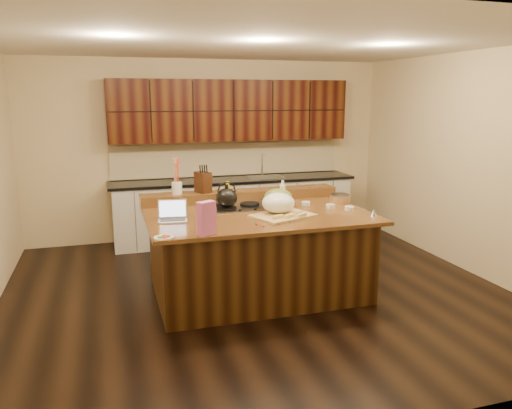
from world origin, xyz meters
name	(u,v)px	position (x,y,z in m)	size (l,w,h in m)	color
room	(257,174)	(0.00, 0.00, 1.35)	(5.52, 5.02, 2.72)	black
island	(257,253)	(0.00, 0.00, 0.46)	(2.40, 1.60, 0.92)	black
back_ledge	(240,195)	(0.00, 0.70, 0.98)	(2.40, 0.30, 0.12)	black
cooktop	(250,206)	(0.00, 0.30, 0.94)	(0.92, 0.52, 0.05)	gray
back_counter	(233,175)	(0.30, 2.23, 0.98)	(3.70, 0.66, 2.40)	silver
kettle	(227,198)	(-0.30, 0.17, 1.07)	(0.23, 0.23, 0.21)	black
green_bowl	(278,196)	(0.30, 0.17, 1.05)	(0.31, 0.31, 0.17)	#5A712D
laptop	(173,215)	(-0.93, -0.07, 0.98)	(0.32, 0.27, 0.21)	#B7B7BC
oil_bottle	(228,198)	(-0.27, 0.24, 1.06)	(0.07, 0.07, 0.27)	yellow
vinegar_bottle	(283,196)	(0.37, 0.22, 1.04)	(0.06, 0.06, 0.25)	silver
wooden_tray	(279,206)	(0.18, -0.21, 1.03)	(0.72, 0.63, 0.24)	tan
ramekin_a	(330,206)	(0.86, -0.03, 0.94)	(0.10, 0.10, 0.04)	white
ramekin_b	(349,208)	(1.01, -0.19, 0.94)	(0.10, 0.10, 0.04)	white
ramekin_c	(306,204)	(0.65, 0.19, 0.94)	(0.10, 0.10, 0.04)	white
strainer_bowl	(340,199)	(1.08, 0.18, 0.97)	(0.24, 0.24, 0.09)	#996B3F
kitchen_timer	(373,213)	(1.13, -0.50, 0.96)	(0.08, 0.08, 0.07)	silver
pink_bag	(206,218)	(-0.70, -0.70, 1.07)	(0.17, 0.09, 0.31)	#CF61A4
candy_plate	(164,237)	(-1.09, -0.71, 0.93)	(0.18, 0.18, 0.01)	white
package_box	(205,214)	(-0.60, -0.14, 0.98)	(0.09, 0.06, 0.12)	gold
utensil_crock	(177,188)	(-0.77, 0.70, 1.11)	(0.12, 0.12, 0.14)	white
knife_block	(203,182)	(-0.46, 0.70, 1.16)	(0.12, 0.20, 0.25)	black
gumdrop_0	(278,224)	(0.04, -0.56, 0.93)	(0.02, 0.02, 0.02)	red
gumdrop_1	(284,220)	(0.15, -0.43, 0.93)	(0.02, 0.02, 0.02)	#198C26
gumdrop_2	(279,223)	(0.07, -0.52, 0.93)	(0.02, 0.02, 0.02)	red
gumdrop_3	(255,222)	(-0.15, -0.42, 0.93)	(0.02, 0.02, 0.02)	#198C26
gumdrop_4	(277,222)	(0.05, -0.50, 0.93)	(0.02, 0.02, 0.02)	red
gumdrop_5	(289,222)	(0.18, -0.51, 0.93)	(0.02, 0.02, 0.02)	#198C26
gumdrop_6	(264,226)	(-0.12, -0.61, 0.93)	(0.02, 0.02, 0.02)	red
gumdrop_7	(269,221)	(-0.01, -0.43, 0.93)	(0.02, 0.02, 0.02)	#198C26
gumdrop_8	(256,224)	(-0.17, -0.51, 0.93)	(0.02, 0.02, 0.02)	red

